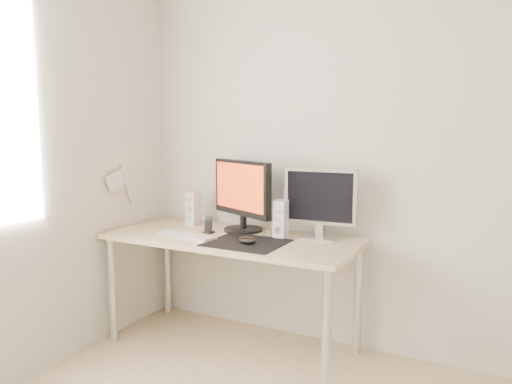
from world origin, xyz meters
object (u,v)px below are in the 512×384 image
(keyboard, at_px, (185,236))
(phone_dock, at_px, (208,228))
(speaker_left, at_px, (193,208))
(mouse, at_px, (247,240))
(second_monitor, at_px, (320,200))
(main_monitor, at_px, (242,193))
(speaker_right, at_px, (281,219))
(desk, at_px, (232,248))

(keyboard, height_order, phone_dock, phone_dock)
(speaker_left, height_order, keyboard, speaker_left)
(mouse, distance_m, phone_dock, 0.39)
(mouse, xyz_separation_m, second_monitor, (0.33, 0.33, 0.22))
(main_monitor, xyz_separation_m, second_monitor, (0.54, 0.02, -0.01))
(keyboard, distance_m, phone_dock, 0.18)
(second_monitor, bearing_deg, mouse, -134.96)
(speaker_left, relative_size, keyboard, 0.54)
(second_monitor, relative_size, keyboard, 1.05)
(second_monitor, xyz_separation_m, speaker_right, (-0.23, -0.07, -0.12))
(phone_dock, bearing_deg, main_monitor, 45.75)
(main_monitor, relative_size, keyboard, 1.20)
(mouse, height_order, main_monitor, main_monitor)
(mouse, xyz_separation_m, desk, (-0.19, 0.14, -0.10))
(mouse, xyz_separation_m, speaker_left, (-0.61, 0.33, 0.09))
(speaker_left, height_order, speaker_right, same)
(desk, distance_m, speaker_right, 0.37)
(speaker_left, relative_size, phone_dock, 2.01)
(main_monitor, relative_size, second_monitor, 1.15)
(phone_dock, bearing_deg, keyboard, -113.60)
(main_monitor, bearing_deg, mouse, -56.38)
(second_monitor, height_order, speaker_left, second_monitor)
(second_monitor, bearing_deg, keyboard, -156.04)
(speaker_left, distance_m, speaker_right, 0.71)
(desk, height_order, phone_dock, phone_dock)
(speaker_left, relative_size, speaker_right, 1.00)
(keyboard, bearing_deg, second_monitor, 23.96)
(speaker_left, bearing_deg, keyboard, -62.55)
(speaker_right, bearing_deg, speaker_left, 174.16)
(speaker_left, bearing_deg, phone_dock, -36.56)
(desk, height_order, speaker_left, speaker_left)
(desk, bearing_deg, mouse, -37.09)
(desk, bearing_deg, speaker_right, 22.06)
(main_monitor, bearing_deg, keyboard, -125.33)
(desk, height_order, main_monitor, main_monitor)
(second_monitor, height_order, keyboard, second_monitor)
(desk, bearing_deg, keyboard, -148.05)
(mouse, distance_m, second_monitor, 0.51)
(mouse, distance_m, keyboard, 0.44)
(desk, relative_size, second_monitor, 3.54)
(second_monitor, distance_m, keyboard, 0.87)
(mouse, height_order, keyboard, mouse)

